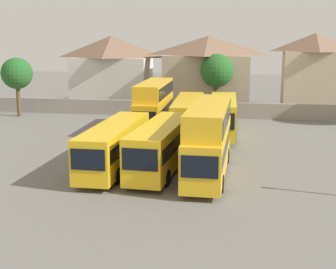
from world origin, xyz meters
name	(u,v)px	position (x,y,z in m)	size (l,w,h in m)	color
ground	(192,125)	(0.00, 18.00, 0.00)	(140.00, 140.00, 0.00)	slate
depot_boundary_wall	(197,109)	(0.00, 23.28, 0.90)	(56.00, 0.50, 1.80)	gray
bus_1	(115,143)	(-3.37, 0.17, 1.87)	(2.61, 11.53, 3.26)	yellow
bus_2	(161,144)	(-0.02, 0.22, 1.93)	(3.03, 11.17, 3.37)	yellow
bus_3	(209,136)	(3.38, -0.21, 2.76)	(2.55, 11.51, 4.90)	gold
bus_4	(154,104)	(-3.25, 13.73, 2.80)	(2.78, 10.53, 4.98)	gold
bus_5	(188,114)	(0.24, 13.10, 1.98)	(3.16, 11.81, 3.47)	yellow
bus_6	(223,114)	(3.56, 13.38, 2.01)	(2.92, 11.23, 3.53)	yellow
house_terrace_left	(112,70)	(-12.78, 31.72, 4.80)	(10.86, 6.45, 9.40)	silver
house_terrace_centre	(208,72)	(0.60, 30.19, 4.78)	(11.37, 8.08, 9.39)	tan
house_terrace_right	(314,71)	(14.09, 31.95, 4.97)	(8.11, 6.55, 9.77)	#C6B293
tree_behind_wall	(17,74)	(-20.96, 20.28, 5.03)	(3.67, 3.67, 6.92)	brown
tree_right_of_lot	(217,71)	(2.03, 25.78, 5.26)	(3.99, 3.99, 7.30)	brown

